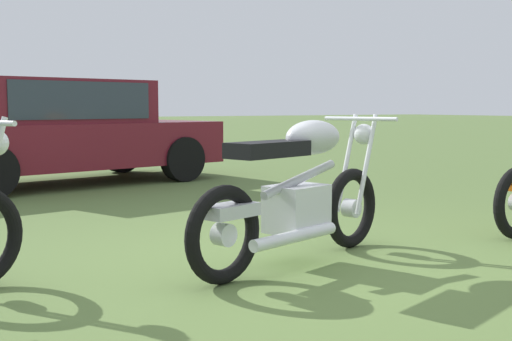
# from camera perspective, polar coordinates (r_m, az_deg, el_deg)

# --- Properties ---
(ground_plane) EXTENTS (120.00, 120.00, 0.00)m
(ground_plane) POSITION_cam_1_polar(r_m,az_deg,el_deg) (4.40, 4.22, -8.53)
(ground_plane) COLOR #567038
(motorcycle_silver) EXTENTS (1.93, 0.91, 1.02)m
(motorcycle_silver) POSITION_cam_1_polar(r_m,az_deg,el_deg) (4.46, 3.68, -1.92)
(motorcycle_silver) COLOR black
(motorcycle_silver) RESTS_ON ground
(car_burgundy) EXTENTS (4.40, 2.58, 1.43)m
(car_burgundy) POSITION_cam_1_polar(r_m,az_deg,el_deg) (9.41, -16.67, 3.71)
(car_burgundy) COLOR maroon
(car_burgundy) RESTS_ON ground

